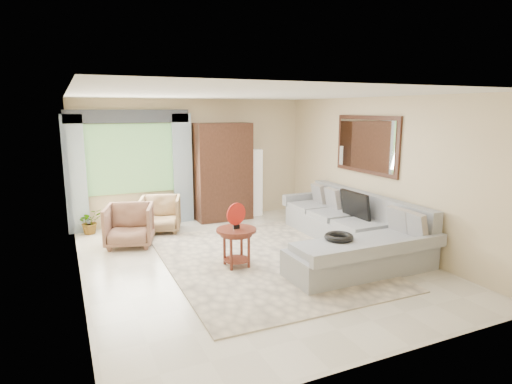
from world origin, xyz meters
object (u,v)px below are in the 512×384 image
sectional_sofa (350,234)px  armchair_right (160,214)px  tv_screen (355,205)px  floor_lamp (256,183)px  potted_plant (90,221)px  armoire (223,172)px  armchair_left (129,225)px  coffee_table (236,247)px

sectional_sofa → armchair_right: sectional_sofa is taller
tv_screen → floor_lamp: bearing=104.5°
potted_plant → floor_lamp: floor_lamp is taller
armoire → floor_lamp: bearing=4.3°
sectional_sofa → armchair_left: sectional_sofa is taller
armoire → armchair_right: bearing=-164.4°
armchair_left → potted_plant: bearing=135.0°
armchair_left → coffee_table: bearing=-36.9°
coffee_table → floor_lamp: 3.36m
armoire → sectional_sofa: bearing=-66.9°
armoire → floor_lamp: size_ratio=1.40×
tv_screen → potted_plant: (-4.26, 2.68, -0.48)m
sectional_sofa → coffee_table: (-2.08, 0.06, 0.04)m
armoire → floor_lamp: (0.80, 0.06, -0.30)m
armchair_left → potted_plant: 1.25m
floor_lamp → armchair_right: bearing=-168.3°
potted_plant → floor_lamp: size_ratio=0.32×
coffee_table → armchair_left: (-1.32, 1.78, 0.05)m
armchair_right → armoire: (1.48, 0.41, 0.70)m
potted_plant → armoire: (2.76, -0.02, 0.81)m
floor_lamp → armoire: bearing=-175.7°
sectional_sofa → potted_plant: 4.95m
coffee_table → potted_plant: coffee_table is taller
sectional_sofa → armoire: bearing=113.1°
sectional_sofa → floor_lamp: floor_lamp is taller
sectional_sofa → tv_screen: bearing=42.1°
armchair_left → floor_lamp: bearing=37.1°
armchair_right → floor_lamp: floor_lamp is taller
sectional_sofa → potted_plant: bearing=143.8°
coffee_table → armoire: (0.84, 2.84, 0.73)m
floor_lamp → sectional_sofa: bearing=-81.7°
sectional_sofa → armchair_left: 3.86m
sectional_sofa → armoire: (-1.23, 2.90, 0.77)m
armchair_left → armchair_right: armchair_left is taller
coffee_table → potted_plant: (-1.92, 2.86, -0.08)m
coffee_table → armchair_right: 2.51m
coffee_table → floor_lamp: floor_lamp is taller
potted_plant → coffee_table: bearing=-56.2°
sectional_sofa → armchair_right: (-2.71, 2.49, 0.07)m
armchair_left → armoire: bearing=42.5°
coffee_table → armchair_right: bearing=104.7°
sectional_sofa → coffee_table: sectional_sofa is taller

